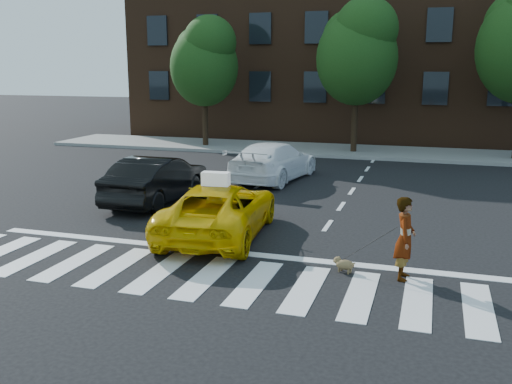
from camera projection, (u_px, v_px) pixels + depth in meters
The scene contains 13 objects.
ground at pixel (206, 277), 11.16m from camera, with size 120.00×120.00×0.00m, color black.
crosswalk at pixel (206, 277), 11.16m from camera, with size 13.00×2.40×0.01m, color silver.
stop_line at pixel (233, 252), 12.65m from camera, with size 12.00×0.30×0.01m, color silver.
sidewalk_far at pixel (344, 151), 27.45m from camera, with size 30.00×4.00×0.15m, color slate.
building at pixel (368, 32), 33.17m from camera, with size 26.00×10.00×12.00m, color #462919.
tree_left at pixel (205, 58), 28.08m from camera, with size 3.39×3.38×6.50m.
tree_mid at pixel (358, 48), 25.80m from camera, with size 3.69×3.69×7.10m.
taxi at pixel (219, 210), 13.82m from camera, with size 2.14×4.64×1.29m, color #DDAE04.
black_sedan at pixel (157, 179), 17.22m from camera, with size 1.50×4.31×1.42m, color black.
white_suv at pixel (273, 161), 20.60m from camera, with size 1.94×4.78×1.39m, color white.
woman at pixel (405, 238), 10.93m from camera, with size 0.60×0.39×1.63m, color #999999.
dog at pixel (343, 264), 11.43m from camera, with size 0.49×0.33×0.29m.
taxi_sign at pixel (216, 179), 13.46m from camera, with size 0.65×0.28×0.32m, color white.
Camera 1 is at (4.09, -9.76, 4.04)m, focal length 40.00 mm.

